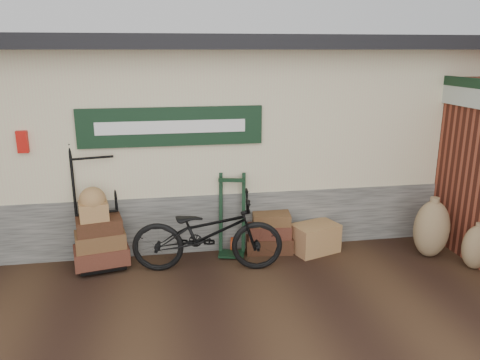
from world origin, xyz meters
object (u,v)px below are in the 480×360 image
at_px(porter_trolley, 96,204).
at_px(wicker_hamper, 315,238).
at_px(green_barrow, 232,215).
at_px(suitcase_stack, 269,232).
at_px(bicycle, 207,229).

xyz_separation_m(porter_trolley, wicker_hamper, (3.20, -0.15, -0.67)).
bearing_deg(green_barrow, wicker_hamper, 6.19).
distance_m(porter_trolley, green_barrow, 1.96).
distance_m(porter_trolley, suitcase_stack, 2.58).
relative_size(suitcase_stack, bicycle, 0.34).
xyz_separation_m(porter_trolley, green_barrow, (1.94, -0.00, -0.28)).
bearing_deg(porter_trolley, bicycle, -28.95).
xyz_separation_m(green_barrow, wicker_hamper, (1.26, -0.15, -0.40)).
distance_m(porter_trolley, wicker_hamper, 3.27).
height_order(wicker_hamper, bicycle, bicycle).
xyz_separation_m(green_barrow, suitcase_stack, (0.57, 0.00, -0.31)).
bearing_deg(porter_trolley, wicker_hamper, -14.11).
bearing_deg(wicker_hamper, porter_trolley, 177.24).
height_order(porter_trolley, green_barrow, porter_trolley).
distance_m(suitcase_stack, bicycle, 1.14).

